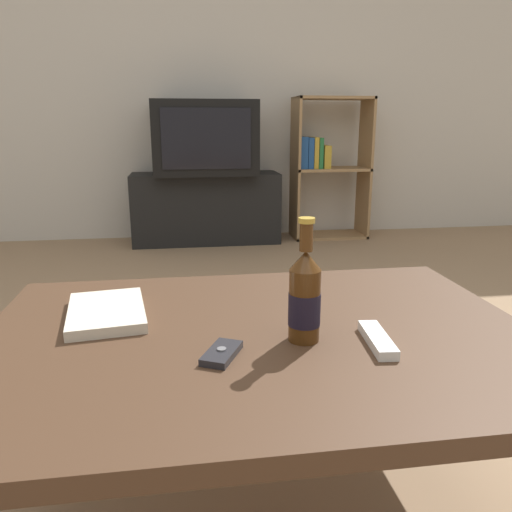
{
  "coord_description": "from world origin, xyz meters",
  "views": [
    {
      "loc": [
        -0.16,
        -0.97,
        0.88
      ],
      "look_at": [
        0.03,
        0.24,
        0.55
      ],
      "focal_mm": 35.0,
      "sensor_mm": 36.0,
      "label": 1
    }
  ],
  "objects": [
    {
      "name": "ground_plane",
      "position": [
        0.0,
        0.0,
        0.0
      ],
      "size": [
        12.0,
        12.0,
        0.0
      ],
      "primitive_type": "plane",
      "color": "#937556"
    },
    {
      "name": "back_wall",
      "position": [
        0.0,
        3.02,
        1.3
      ],
      "size": [
        8.0,
        0.05,
        2.6
      ],
      "color": "beige",
      "rests_on": "ground_plane"
    },
    {
      "name": "coffee_table",
      "position": [
        0.0,
        0.0,
        0.39
      ],
      "size": [
        1.17,
        0.82,
        0.45
      ],
      "color": "#422B1C",
      "rests_on": "ground_plane"
    },
    {
      "name": "tv_stand",
      "position": [
        0.02,
        2.77,
        0.26
      ],
      "size": [
        1.09,
        0.36,
        0.52
      ],
      "color": "black",
      "rests_on": "ground_plane"
    },
    {
      "name": "television",
      "position": [
        0.02,
        2.77,
        0.78
      ],
      "size": [
        0.73,
        0.6,
        0.52
      ],
      "color": "black",
      "rests_on": "tv_stand"
    },
    {
      "name": "bookshelf",
      "position": [
        0.95,
        2.81,
        0.57
      ],
      "size": [
        0.58,
        0.3,
        1.07
      ],
      "color": "#99754C",
      "rests_on": "ground_plane"
    },
    {
      "name": "beer_bottle",
      "position": [
        0.08,
        -0.06,
        0.55
      ],
      "size": [
        0.07,
        0.07,
        0.25
      ],
      "color": "#47280F",
      "rests_on": "coffee_table"
    },
    {
      "name": "cell_phone",
      "position": [
        -0.09,
        -0.11,
        0.46
      ],
      "size": [
        0.09,
        0.11,
        0.02
      ],
      "rotation": [
        0.0,
        0.0,
        -0.45
      ],
      "color": "#232328",
      "rests_on": "coffee_table"
    },
    {
      "name": "remote_control",
      "position": [
        0.22,
        -0.1,
        0.46
      ],
      "size": [
        0.05,
        0.16,
        0.02
      ],
      "rotation": [
        0.0,
        0.0,
        -0.09
      ],
      "color": "white",
      "rests_on": "coffee_table"
    },
    {
      "name": "table_book",
      "position": [
        -0.34,
        0.13,
        0.46
      ],
      "size": [
        0.2,
        0.27,
        0.02
      ],
      "rotation": [
        0.0,
        0.0,
        0.14
      ],
      "color": "beige",
      "rests_on": "coffee_table"
    }
  ]
}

